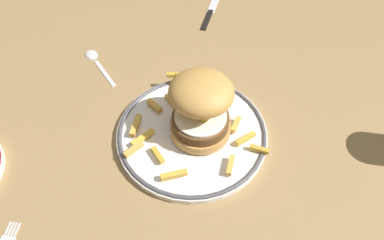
# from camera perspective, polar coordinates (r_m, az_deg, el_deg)

# --- Properties ---
(ground_plane) EXTENTS (1.32, 0.93, 0.04)m
(ground_plane) POSITION_cam_1_polar(r_m,az_deg,el_deg) (0.68, 3.68, -0.89)
(ground_plane) COLOR #97774A
(dinner_plate) EXTENTS (0.27, 0.27, 0.02)m
(dinner_plate) POSITION_cam_1_polar(r_m,az_deg,el_deg) (0.64, 0.00, -2.10)
(dinner_plate) COLOR white
(dinner_plate) RESTS_ON ground_plane
(burger) EXTENTS (0.14, 0.14, 0.11)m
(burger) POSITION_cam_1_polar(r_m,az_deg,el_deg) (0.59, 1.44, 2.34)
(burger) COLOR tan
(burger) RESTS_ON dinner_plate
(fries_pile) EXTENTS (0.25, 0.23, 0.03)m
(fries_pile) POSITION_cam_1_polar(r_m,az_deg,el_deg) (0.63, -1.30, -0.24)
(fries_pile) COLOR gold
(fries_pile) RESTS_ON dinner_plate
(knife) EXTENTS (0.06, 0.18, 0.01)m
(knife) POSITION_cam_1_polar(r_m,az_deg,el_deg) (0.91, 3.01, 17.07)
(knife) COLOR black
(knife) RESTS_ON ground_plane
(spoon) EXTENTS (0.09, 0.12, 0.01)m
(spoon) POSITION_cam_1_polar(r_m,az_deg,el_deg) (0.81, -15.49, 9.65)
(spoon) COLOR silver
(spoon) RESTS_ON ground_plane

